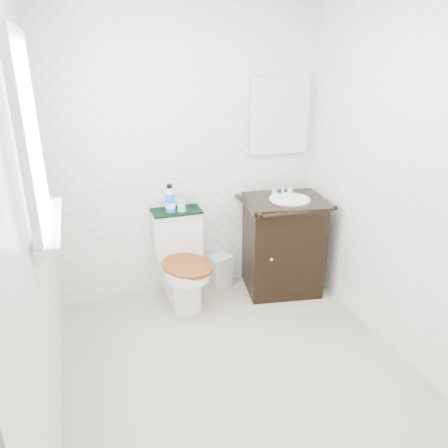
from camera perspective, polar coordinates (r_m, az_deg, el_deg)
floor at (r=3.02m, az=2.04°, el=-18.51°), size 2.40×2.40×0.00m
wall_back at (r=3.54m, az=-4.62°, el=9.34°), size 2.40×0.00×2.40m
wall_front at (r=1.47m, az=19.54°, el=-10.32°), size 2.40×0.00×2.40m
wall_left at (r=2.30m, az=-24.15°, el=0.64°), size 0.00×2.40×2.40m
wall_right at (r=2.99m, az=22.59°, el=5.46°), size 0.00×2.40×2.40m
window at (r=2.45m, az=-24.29°, el=10.38°), size 0.02×0.70×0.90m
mirror at (r=3.73m, az=7.27°, el=13.78°), size 0.50×0.02×0.60m
toilet at (r=3.59m, az=-5.54°, el=-5.29°), size 0.45×0.65×0.74m
vanity at (r=3.75m, az=7.66°, el=-2.42°), size 0.72×0.65×0.92m
trash_bin at (r=3.87m, az=-0.59°, el=-6.09°), size 0.25×0.22×0.29m
towel at (r=3.53m, az=-6.24°, el=1.69°), size 0.39×0.22×0.02m
mouthwash_bottle at (r=3.47m, az=-7.06°, el=3.25°), size 0.08×0.08×0.22m
cup at (r=3.49m, az=-5.58°, el=2.44°), size 0.07×0.07×0.09m
soap_bar at (r=3.72m, az=7.24°, el=3.97°), size 0.07×0.05×0.02m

